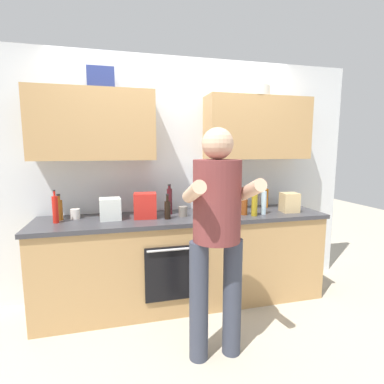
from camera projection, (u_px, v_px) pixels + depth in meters
ground_plane at (185, 301)px, 3.05m from camera, size 12.00×12.00×0.00m
back_wall_unit at (179, 155)px, 3.10m from camera, size 4.00×0.39×2.50m
counter at (185, 259)px, 2.98m from camera, size 2.84×0.67×0.90m
person_standing at (217, 226)px, 2.10m from camera, size 0.49×0.45×1.70m
bottle_oil at (255, 202)px, 2.90m from camera, size 0.06×0.06×0.33m
bottle_syrup at (59, 209)px, 2.72m from camera, size 0.06×0.06×0.25m
bottle_juice at (265, 198)px, 3.33m from camera, size 0.06×0.06×0.26m
bottle_soy at (167, 209)px, 2.77m from camera, size 0.06×0.06×0.24m
bottle_wine at (170, 201)px, 2.97m from camera, size 0.05×0.05×0.31m
bottle_hotsauce at (55, 209)px, 2.62m from camera, size 0.05×0.05×0.30m
bottle_vinegar at (244, 206)px, 2.95m from camera, size 0.06×0.06×0.23m
bottle_water at (264, 202)px, 2.98m from camera, size 0.05×0.05×0.29m
cup_stoneware at (183, 211)px, 2.89m from camera, size 0.09×0.09×0.10m
cup_coffee at (75, 214)px, 2.79m from camera, size 0.09×0.09×0.09m
mixing_bowl at (209, 211)px, 2.98m from camera, size 0.23×0.23×0.08m
grocery_bag_produce at (110, 209)px, 2.75m from camera, size 0.20×0.20×0.20m
grocery_bag_crisps at (145, 205)px, 2.82m from camera, size 0.23×0.20×0.24m
grocery_bag_bread at (289, 202)px, 3.09m from camera, size 0.19×0.18×0.20m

